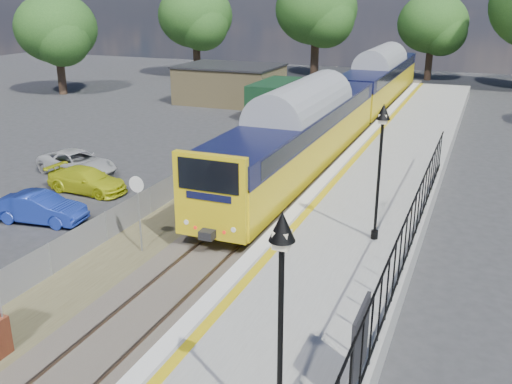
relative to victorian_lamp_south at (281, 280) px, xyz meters
The scene contains 15 objects.
ground 8.05m from the victorian_lamp_south, 143.97° to the left, with size 120.00×120.00×0.00m, color #2D2D30.
track_bed 15.50m from the victorian_lamp_south, 113.60° to the left, with size 5.90×80.00×0.29m.
platform 12.67m from the victorian_lamp_south, 96.18° to the left, with size 5.00×70.00×0.90m, color gray.
platform_edge 12.92m from the victorian_lamp_south, 105.65° to the left, with size 0.90×70.00×0.01m.
victorian_lamp_south is the anchor object (origin of this frame).
victorian_lamp_north 10.00m from the victorian_lamp_south, 91.15° to the left, with size 0.44×0.44×4.60m.
palisade_fence 6.79m from the victorian_lamp_south, 80.47° to the left, with size 0.12×26.00×2.00m.
wire_fence 19.07m from the victorian_lamp_south, 121.23° to the left, with size 0.06×52.00×1.20m.
outbuilding 38.94m from the victorian_lamp_south, 114.99° to the left, with size 10.80×10.10×3.12m.
tree_line 46.24m from the victorian_lamp_south, 95.09° to the left, with size 56.80×43.80×11.88m.
train 29.25m from the victorian_lamp_south, 100.86° to the left, with size 2.82×40.83×3.51m.
speed_sign 11.33m from the victorian_lamp_south, 136.19° to the left, with size 0.58×0.10×2.87m.
car_blue 16.30m from the victorian_lamp_south, 147.19° to the left, with size 1.29×3.71×1.22m, color navy.
car_yellow 19.02m from the victorian_lamp_south, 138.48° to the left, with size 1.60×3.93×1.14m, color #C9D018.
car_white 21.90m from the victorian_lamp_south, 138.31° to the left, with size 2.04×4.43×1.23m, color silver.
Camera 1 is at (8.28, -11.92, 8.75)m, focal length 40.00 mm.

